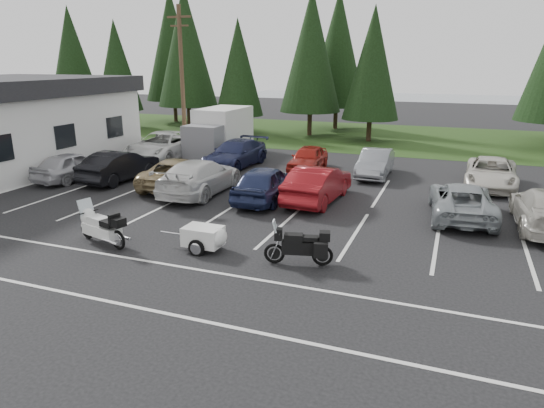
{
  "coord_description": "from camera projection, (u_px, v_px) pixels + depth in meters",
  "views": [
    {
      "loc": [
        6.16,
        -14.75,
        5.8
      ],
      "look_at": [
        0.71,
        -0.5,
        1.27
      ],
      "focal_mm": 32.0,
      "sensor_mm": 36.0,
      "label": 1
    }
  ],
  "objects": [
    {
      "name": "utility_pole",
      "position": [
        182.0,
        79.0,
        29.8
      ],
      "size": [
        1.6,
        0.26,
        9.0
      ],
      "color": "#473321",
      "rests_on": "ground"
    },
    {
      "name": "stall_markings",
      "position": [
        278.0,
        216.0,
        18.76
      ],
      "size": [
        32.0,
        16.0,
        0.01
      ],
      "primitive_type": "cube",
      "color": "silver",
      "rests_on": "ground"
    },
    {
      "name": "cargo_trailer",
      "position": [
        203.0,
        239.0,
        15.3
      ],
      "size": [
        1.74,
        0.98,
        0.8
      ],
      "primitive_type": null,
      "rotation": [
        0.0,
        0.0,
        -0.0
      ],
      "color": "white",
      "rests_on": "ground"
    },
    {
      "name": "car_near_6",
      "position": [
        462.0,
        201.0,
        18.46
      ],
      "size": [
        2.67,
        5.05,
        1.35
      ],
      "primitive_type": "imported",
      "rotation": [
        0.0,
        0.0,
        3.23
      ],
      "color": "gray",
      "rests_on": "ground"
    },
    {
      "name": "car_near_4",
      "position": [
        265.0,
        183.0,
        20.72
      ],
      "size": [
        1.98,
        4.56,
        1.53
      ],
      "primitive_type": "imported",
      "rotation": [
        0.0,
        0.0,
        3.18
      ],
      "color": "#1C2448",
      "rests_on": "ground"
    },
    {
      "name": "adventure_motorcycle",
      "position": [
        298.0,
        243.0,
        14.16
      ],
      "size": [
        2.38,
        1.31,
        1.37
      ],
      "primitive_type": null,
      "rotation": [
        0.0,
        0.0,
        0.24
      ],
      "color": "black",
      "rests_on": "ground"
    },
    {
      "name": "conifer_1",
      "position": [
        117.0,
        66.0,
        41.95
      ],
      "size": [
        3.96,
        3.96,
        9.22
      ],
      "color": "#332316",
      "rests_on": "ground"
    },
    {
      "name": "car_near_1",
      "position": [
        120.0,
        166.0,
        24.17
      ],
      "size": [
        1.78,
        4.67,
        1.52
      ],
      "primitive_type": "imported",
      "rotation": [
        0.0,
        0.0,
        3.1
      ],
      "color": "black",
      "rests_on": "ground"
    },
    {
      "name": "conifer_2",
      "position": [
        186.0,
        46.0,
        40.89
      ],
      "size": [
        5.1,
        5.1,
        11.89
      ],
      "color": "#332316",
      "rests_on": "ground"
    },
    {
      "name": "car_near_3",
      "position": [
        200.0,
        177.0,
        21.83
      ],
      "size": [
        2.33,
        5.41,
        1.55
      ],
      "primitive_type": "imported",
      "rotation": [
        0.0,
        0.0,
        3.17
      ],
      "color": "silver",
      "rests_on": "ground"
    },
    {
      "name": "conifer_3",
      "position": [
        238.0,
        68.0,
        38.23
      ],
      "size": [
        3.87,
        3.87,
        9.02
      ],
      "color": "#332316",
      "rests_on": "ground"
    },
    {
      "name": "box_truck",
      "position": [
        217.0,
        133.0,
        30.49
      ],
      "size": [
        2.4,
        5.6,
        2.9
      ],
      "primitive_type": null,
      "color": "silver",
      "rests_on": "ground"
    },
    {
      "name": "touring_motorcycle",
      "position": [
        101.0,
        223.0,
        15.76
      ],
      "size": [
        2.68,
        1.45,
        1.42
      ],
      "primitive_type": null,
      "rotation": [
        0.0,
        0.0,
        -0.27
      ],
      "color": "silver",
      "rests_on": "ground"
    },
    {
      "name": "car_far_0",
      "position": [
        162.0,
        146.0,
        29.25
      ],
      "size": [
        3.21,
        6.21,
        1.67
      ],
      "primitive_type": "imported",
      "rotation": [
        0.0,
        0.0,
        0.07
      ],
      "color": "silver",
      "rests_on": "ground"
    },
    {
      "name": "conifer_back_b",
      "position": [
        338.0,
        49.0,
        41.04
      ],
      "size": [
        4.97,
        4.97,
        11.58
      ],
      "color": "#332316",
      "rests_on": "ground"
    },
    {
      "name": "conifer_4",
      "position": [
        311.0,
        51.0,
        37.33
      ],
      "size": [
        4.8,
        4.8,
        11.17
      ],
      "color": "#332316",
      "rests_on": "ground"
    },
    {
      "name": "grass_strip",
      "position": [
        374.0,
        137.0,
        38.46
      ],
      "size": [
        80.0,
        16.0,
        0.01
      ],
      "primitive_type": "cube",
      "color": "#203410",
      "rests_on": "ground"
    },
    {
      "name": "car_far_1",
      "position": [
        235.0,
        154.0,
        27.32
      ],
      "size": [
        2.44,
        5.27,
        1.49
      ],
      "primitive_type": "imported",
      "rotation": [
        0.0,
        0.0,
        -0.07
      ],
      "color": "#181C3C",
      "rests_on": "ground"
    },
    {
      "name": "car_far_4",
      "position": [
        491.0,
        173.0,
        22.97
      ],
      "size": [
        2.47,
        5.0,
        1.36
      ],
      "primitive_type": "imported",
      "rotation": [
        0.0,
        0.0,
        -0.04
      ],
      "color": "beige",
      "rests_on": "ground"
    },
    {
      "name": "car_near_5",
      "position": [
        318.0,
        184.0,
        20.57
      ],
      "size": [
        1.94,
        4.82,
        1.56
      ],
      "primitive_type": "imported",
      "rotation": [
        0.0,
        0.0,
        3.08
      ],
      "color": "maroon",
      "rests_on": "ground"
    },
    {
      "name": "car_near_2",
      "position": [
        179.0,
        173.0,
        22.99
      ],
      "size": [
        2.73,
        5.16,
        1.38
      ],
      "primitive_type": "imported",
      "rotation": [
        0.0,
        0.0,
        3.23
      ],
      "color": "#8E7A52",
      "rests_on": "ground"
    },
    {
      "name": "car_near_0",
      "position": [
        72.0,
        166.0,
        24.38
      ],
      "size": [
        1.9,
        4.3,
        1.44
      ],
      "primitive_type": "imported",
      "rotation": [
        0.0,
        0.0,
        3.09
      ],
      "color": "#BCBBC0",
      "rests_on": "ground"
    },
    {
      "name": "lake_water",
      "position": [
        443.0,
        106.0,
        64.85
      ],
      "size": [
        70.0,
        50.0,
        0.02
      ],
      "primitive_type": "cube",
      "color": "slate",
      "rests_on": "ground"
    },
    {
      "name": "car_far_2",
      "position": [
        308.0,
        158.0,
        26.48
      ],
      "size": [
        1.69,
        3.98,
        1.34
      ],
      "primitive_type": "imported",
      "rotation": [
        0.0,
        0.0,
        0.03
      ],
      "color": "maroon",
      "rests_on": "ground"
    },
    {
      "name": "car_far_3",
      "position": [
        375.0,
        163.0,
        25.14
      ],
      "size": [
        1.49,
        4.2,
        1.38
      ],
      "primitive_type": "imported",
      "rotation": [
        0.0,
        0.0,
        0.01
      ],
      "color": "slate",
      "rests_on": "ground"
    },
    {
      "name": "conifer_0",
      "position": [
        72.0,
        56.0,
        44.93
      ],
      "size": [
        4.58,
        4.58,
        10.66
      ],
      "color": "#332316",
      "rests_on": "ground"
    },
    {
      "name": "ground",
      "position": [
        258.0,
        233.0,
        16.97
      ],
      "size": [
        120.0,
        120.0,
        0.0
      ],
      "primitive_type": "plane",
      "color": "black",
      "rests_on": "ground"
    },
    {
      "name": "conifer_5",
      "position": [
        373.0,
        63.0,
        34.71
      ],
      "size": [
        4.14,
        4.14,
        9.63
      ],
      "color": "#332316",
      "rests_on": "ground"
    },
    {
      "name": "conifer_back_a",
      "position": [
        172.0,
        45.0,
        45.95
      ],
      "size": [
        5.28,
        5.28,
        12.3
      ],
      "color": "#332316",
      "rests_on": "ground"
    }
  ]
}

